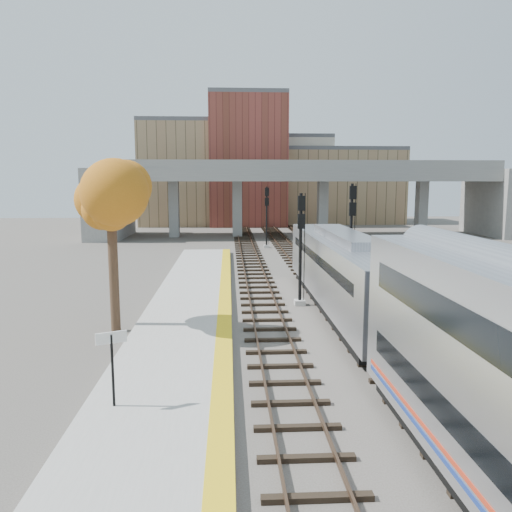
{
  "coord_description": "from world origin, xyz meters",
  "views": [
    {
      "loc": [
        -5.1,
        -18.84,
        6.95
      ],
      "look_at": [
        -3.46,
        10.96,
        2.5
      ],
      "focal_mm": 35.0,
      "sensor_mm": 36.0,
      "label": 1
    }
  ],
  "objects_px": {
    "car_a": "(410,257)",
    "car_b": "(420,251)",
    "signal_mast_mid": "(351,237)",
    "car_c": "(459,245)",
    "tree": "(110,196)",
    "locomotive": "(343,270)",
    "signal_mast_near": "(300,253)",
    "signal_mast_far": "(267,219)"
  },
  "relations": [
    {
      "from": "car_a",
      "to": "car_b",
      "type": "bearing_deg",
      "value": 58.45
    },
    {
      "from": "signal_mast_mid",
      "to": "car_a",
      "type": "bearing_deg",
      "value": 50.04
    },
    {
      "from": "car_a",
      "to": "car_c",
      "type": "relative_size",
      "value": 0.73
    },
    {
      "from": "signal_mast_mid",
      "to": "tree",
      "type": "xyz_separation_m",
      "value": [
        -13.43,
        -9.47,
        2.95
      ]
    },
    {
      "from": "locomotive",
      "to": "signal_mast_mid",
      "type": "height_order",
      "value": "signal_mast_mid"
    },
    {
      "from": "car_b",
      "to": "car_c",
      "type": "bearing_deg",
      "value": 7.24
    },
    {
      "from": "car_b",
      "to": "car_c",
      "type": "xyz_separation_m",
      "value": [
        5.48,
        3.78,
        -0.04
      ]
    },
    {
      "from": "locomotive",
      "to": "car_b",
      "type": "bearing_deg",
      "value": 58.32
    },
    {
      "from": "signal_mast_mid",
      "to": "tree",
      "type": "distance_m",
      "value": 16.7
    },
    {
      "from": "signal_mast_near",
      "to": "car_a",
      "type": "distance_m",
      "value": 18.06
    },
    {
      "from": "signal_mast_far",
      "to": "car_a",
      "type": "bearing_deg",
      "value": -44.29
    },
    {
      "from": "signal_mast_near",
      "to": "locomotive",
      "type": "bearing_deg",
      "value": -35.81
    },
    {
      "from": "car_c",
      "to": "signal_mast_near",
      "type": "bearing_deg",
      "value": -111.58
    },
    {
      "from": "signal_mast_mid",
      "to": "tree",
      "type": "relative_size",
      "value": 0.81
    },
    {
      "from": "car_a",
      "to": "car_c",
      "type": "height_order",
      "value": "car_c"
    },
    {
      "from": "car_b",
      "to": "tree",
      "type": "bearing_deg",
      "value": -164.27
    },
    {
      "from": "signal_mast_mid",
      "to": "car_c",
      "type": "xyz_separation_m",
      "value": [
        14.86,
        15.64,
        -2.69
      ]
    },
    {
      "from": "signal_mast_mid",
      "to": "signal_mast_far",
      "type": "relative_size",
      "value": 1.06
    },
    {
      "from": "signal_mast_mid",
      "to": "car_b",
      "type": "bearing_deg",
      "value": 51.66
    },
    {
      "from": "signal_mast_near",
      "to": "signal_mast_mid",
      "type": "distance_m",
      "value": 6.52
    },
    {
      "from": "locomotive",
      "to": "car_b",
      "type": "relative_size",
      "value": 4.7
    },
    {
      "from": "signal_mast_mid",
      "to": "car_a",
      "type": "height_order",
      "value": "signal_mast_mid"
    },
    {
      "from": "car_a",
      "to": "car_c",
      "type": "xyz_separation_m",
      "value": [
        7.55,
        6.92,
        0.09
      ]
    },
    {
      "from": "signal_mast_near",
      "to": "car_c",
      "type": "height_order",
      "value": "signal_mast_near"
    },
    {
      "from": "signal_mast_far",
      "to": "car_b",
      "type": "xyz_separation_m",
      "value": [
        13.48,
        -7.99,
        -2.38
      ]
    },
    {
      "from": "signal_mast_near",
      "to": "signal_mast_far",
      "type": "relative_size",
      "value": 0.98
    },
    {
      "from": "locomotive",
      "to": "tree",
      "type": "distance_m",
      "value": 12.46
    },
    {
      "from": "signal_mast_near",
      "to": "car_c",
      "type": "distance_m",
      "value": 28.17
    },
    {
      "from": "locomotive",
      "to": "signal_mast_mid",
      "type": "relative_size",
      "value": 2.78
    },
    {
      "from": "locomotive",
      "to": "tree",
      "type": "height_order",
      "value": "tree"
    },
    {
      "from": "signal_mast_far",
      "to": "tree",
      "type": "height_order",
      "value": "tree"
    },
    {
      "from": "signal_mast_far",
      "to": "car_b",
      "type": "bearing_deg",
      "value": -30.64
    },
    {
      "from": "locomotive",
      "to": "signal_mast_near",
      "type": "bearing_deg",
      "value": 144.19
    },
    {
      "from": "locomotive",
      "to": "car_c",
      "type": "distance_m",
      "value": 27.94
    },
    {
      "from": "locomotive",
      "to": "car_b",
      "type": "distance_m",
      "value": 21.73
    },
    {
      "from": "locomotive",
      "to": "signal_mast_far",
      "type": "relative_size",
      "value": 2.95
    },
    {
      "from": "car_a",
      "to": "signal_mast_near",
      "type": "bearing_deg",
      "value": -127.74
    },
    {
      "from": "signal_mast_far",
      "to": "signal_mast_near",
      "type": "bearing_deg",
      "value": -90.0
    },
    {
      "from": "signal_mast_far",
      "to": "car_c",
      "type": "xyz_separation_m",
      "value": [
        18.96,
        -4.21,
        -2.42
      ]
    },
    {
      "from": "tree",
      "to": "car_c",
      "type": "bearing_deg",
      "value": 41.59
    },
    {
      "from": "signal_mast_near",
      "to": "tree",
      "type": "relative_size",
      "value": 0.75
    },
    {
      "from": "signal_mast_near",
      "to": "car_c",
      "type": "xyz_separation_m",
      "value": [
        18.96,
        20.71,
        -2.33
      ]
    }
  ]
}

